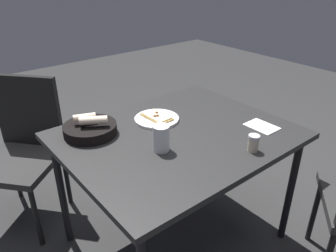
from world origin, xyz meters
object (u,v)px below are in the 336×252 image
(pizza_plate, at_px, (157,118))
(beer_glass, at_px, (161,140))
(bread_basket, at_px, (90,129))
(chair_near, at_px, (23,143))
(pepper_shaker, at_px, (253,144))
(dining_table, at_px, (177,143))

(pizza_plate, height_order, beer_glass, beer_glass)
(bread_basket, bearing_deg, beer_glass, 27.94)
(pizza_plate, xyz_separation_m, bread_basket, (-0.08, -0.36, 0.02))
(bread_basket, bearing_deg, pizza_plate, 77.66)
(pizza_plate, height_order, chair_near, chair_near)
(pepper_shaker, relative_size, chair_near, 0.09)
(chair_near, bearing_deg, pepper_shaker, 32.47)
(dining_table, relative_size, beer_glass, 9.10)
(beer_glass, distance_m, chair_near, 0.98)
(beer_glass, relative_size, pepper_shaker, 1.56)
(beer_glass, bearing_deg, dining_table, 115.12)
(pizza_plate, bearing_deg, beer_glass, -33.54)
(beer_glass, bearing_deg, pizza_plate, 146.46)
(beer_glass, height_order, chair_near, chair_near)
(bread_basket, bearing_deg, dining_table, 52.63)
(dining_table, height_order, chair_near, chair_near)
(pepper_shaker, bearing_deg, pizza_plate, -164.67)
(pepper_shaker, bearing_deg, beer_glass, -129.96)
(pepper_shaker, bearing_deg, dining_table, -155.74)
(bread_basket, distance_m, pepper_shaker, 0.79)
(beer_glass, bearing_deg, pepper_shaker, 50.04)
(chair_near, bearing_deg, pizza_plate, 43.86)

